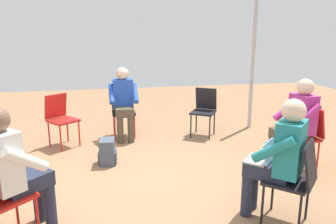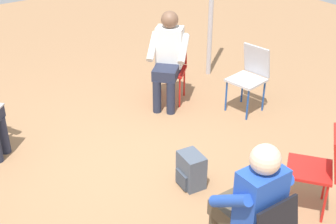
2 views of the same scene
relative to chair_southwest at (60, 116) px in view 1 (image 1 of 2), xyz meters
name	(u,v)px [view 1 (image 1 of 2)]	position (x,y,z in m)	size (l,w,h in m)	color
ground_plane	(145,178)	(1.52, 1.17, -0.50)	(14.00, 14.00, 0.00)	#99704C
chair_southwest	(60,116)	(0.00, 0.00, 0.00)	(0.58, 0.58, 0.85)	red
chair_north	(305,133)	(1.62, 3.34, 0.00)	(0.43, 0.47, 0.85)	red
chair_northeast	(296,177)	(2.83, 2.43, 0.00)	(0.58, 0.58, 0.85)	black
chair_west	(123,109)	(-0.35, 1.04, 0.00)	(0.44, 0.40, 0.85)	black
chair_northwest	(204,108)	(-0.08, 2.46, 0.00)	(0.58, 0.56, 0.85)	black
person_with_laptop	(279,154)	(2.71, 2.31, 0.20)	(0.64, 0.64, 1.24)	#23283D
person_in_blue	(124,99)	(-0.18, 1.04, 0.20)	(0.52, 0.49, 1.24)	#4C4233
person_in_magenta	(296,120)	(1.63, 3.18, 0.20)	(0.52, 0.54, 1.24)	#4C4233
person_in_white	(13,166)	(2.52, -0.11, 0.20)	(0.63, 0.63, 1.24)	#23283D
backpack_near_laptop_user	(107,153)	(0.94, 0.72, -0.34)	(0.30, 0.27, 0.36)	#475160
tent_pole_near	(253,66)	(-0.36, 3.48, 0.70)	(0.07, 0.07, 2.39)	#B2B2B7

